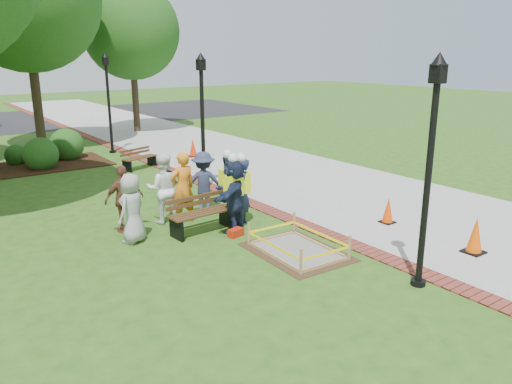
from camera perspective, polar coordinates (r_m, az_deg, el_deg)
ground at (r=11.16m, az=1.54°, el=-6.71°), size 100.00×100.00×0.00m
sidewalk at (r=21.82m, az=-3.99°, el=4.42°), size 6.00×60.00×0.02m
brick_edging at (r=20.33m, az=-11.79°, el=3.30°), size 0.50×60.00×0.03m
mulch_bed at (r=20.88m, az=-26.07°, el=2.37°), size 7.00×3.00×0.05m
parking_lot at (r=35.99m, az=-25.79°, el=7.34°), size 36.00×12.00×0.01m
wet_concrete_pad at (r=11.02m, az=4.72°, el=-5.74°), size 1.79×2.37×0.55m
bench_near at (r=12.22m, az=-6.19°, el=-3.34°), size 1.68×0.65×0.89m
bench_far at (r=19.37m, az=-13.16°, el=3.31°), size 1.48×0.88×0.76m
cone_front at (r=11.86m, az=23.77°, el=-4.64°), size 0.42×0.42×0.83m
cone_back at (r=13.22m, az=14.85°, el=-2.11°), size 0.35×0.35×0.69m
cone_far at (r=21.18m, az=-7.21°, el=4.99°), size 0.39×0.39×0.77m
toolbox at (r=11.96m, az=-2.34°, el=-4.66°), size 0.42×0.29×0.19m
lamp_near at (r=9.32m, az=19.28°, el=3.85°), size 0.28×0.28×4.26m
lamp_mid at (r=15.29m, az=-6.16°, el=8.93°), size 0.28×0.28×4.26m
lamp_far at (r=22.55m, az=-16.54°, el=10.53°), size 0.28×0.28×4.26m
tree_right at (r=28.60m, az=-14.09°, el=17.40°), size 5.12×5.12×7.91m
shrub_c at (r=20.54m, az=-23.20°, el=2.44°), size 1.29×1.29×1.29m
shrub_d at (r=22.03m, az=-20.70°, el=3.52°), size 1.38×1.38×1.38m
shrub_e at (r=21.77m, az=-25.61°, el=2.85°), size 0.86×0.86×0.86m
casual_person_a at (r=11.75m, az=-13.99°, el=-1.82°), size 0.62×0.56×1.62m
casual_person_b at (r=12.84m, az=-8.36°, el=0.48°), size 0.61×0.41×1.84m
casual_person_c at (r=12.90m, az=-10.53°, el=0.37°), size 0.68×0.58×1.81m
casual_person_d at (r=12.48m, az=-14.81°, el=-0.77°), size 0.53×0.34×1.66m
casual_person_e at (r=13.55m, az=-6.00°, el=1.04°), size 0.64×0.56×1.69m
hivis_worker_a at (r=12.12m, az=-2.58°, el=-0.09°), size 0.68×0.65×1.95m
hivis_worker_b at (r=12.50m, az=-1.69°, el=0.24°), size 0.64×0.64×1.87m
hivis_worker_c at (r=12.96m, az=-3.21°, el=0.78°), size 0.62×0.48×1.86m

